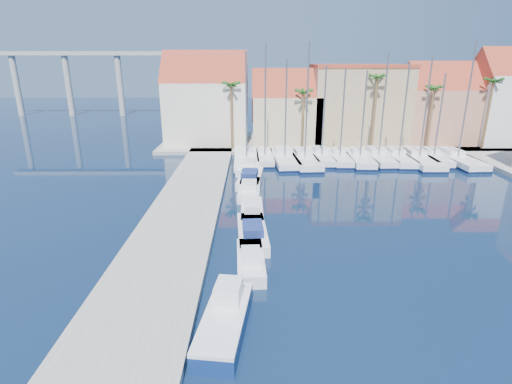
% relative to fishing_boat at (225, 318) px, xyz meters
% --- Properties ---
extents(ground, '(260.00, 260.00, 0.00)m').
position_rel_fishing_boat_xyz_m(ground, '(4.44, -2.11, -0.68)').
color(ground, black).
rests_on(ground, ground).
extents(quay_west, '(6.00, 77.00, 0.50)m').
position_rel_fishing_boat_xyz_m(quay_west, '(-4.56, 11.39, -0.43)').
color(quay_west, gray).
rests_on(quay_west, ground).
extents(shore_north, '(54.00, 16.00, 0.50)m').
position_rel_fishing_boat_xyz_m(shore_north, '(14.44, 45.89, -0.43)').
color(shore_north, gray).
rests_on(shore_north, ground).
extents(fishing_boat, '(2.70, 6.09, 2.06)m').
position_rel_fishing_boat_xyz_m(fishing_boat, '(0.00, 0.00, 0.00)').
color(fishing_boat, navy).
rests_on(fishing_boat, ground).
extents(motorboat_west_0, '(1.92, 5.33, 1.40)m').
position_rel_fishing_boat_xyz_m(motorboat_west_0, '(1.21, 6.17, -0.18)').
color(motorboat_west_0, white).
rests_on(motorboat_west_0, ground).
extents(motorboat_west_1, '(2.45, 6.56, 1.40)m').
position_rel_fishing_boat_xyz_m(motorboat_west_1, '(1.32, 10.51, -0.18)').
color(motorboat_west_1, white).
rests_on(motorboat_west_1, ground).
extents(motorboat_west_2, '(1.88, 5.69, 1.40)m').
position_rel_fishing_boat_xyz_m(motorboat_west_2, '(1.29, 14.89, -0.18)').
color(motorboat_west_2, white).
rests_on(motorboat_west_2, ground).
extents(motorboat_west_3, '(2.25, 6.49, 1.40)m').
position_rel_fishing_boat_xyz_m(motorboat_west_3, '(1.02, 20.97, -0.18)').
color(motorboat_west_3, white).
rests_on(motorboat_west_3, ground).
extents(motorboat_west_4, '(3.03, 7.50, 1.40)m').
position_rel_fishing_boat_xyz_m(motorboat_west_4, '(1.09, 25.06, -0.18)').
color(motorboat_west_4, white).
rests_on(motorboat_west_4, ground).
extents(motorboat_west_5, '(2.98, 7.25, 1.40)m').
position_rel_fishing_boat_xyz_m(motorboat_west_5, '(0.86, 30.03, -0.18)').
color(motorboat_west_5, white).
rests_on(motorboat_west_5, ground).
extents(sailboat_0, '(3.40, 11.87, 13.64)m').
position_rel_fishing_boat_xyz_m(sailboat_0, '(0.58, 33.47, -0.11)').
color(sailboat_0, white).
rests_on(sailboat_0, ground).
extents(sailboat_1, '(2.23, 8.17, 14.49)m').
position_rel_fishing_boat_xyz_m(sailboat_1, '(2.94, 34.27, -0.02)').
color(sailboat_1, white).
rests_on(sailboat_1, ground).
extents(sailboat_2, '(3.73, 11.14, 12.74)m').
position_rel_fishing_boat_xyz_m(sailboat_2, '(5.42, 33.91, -0.11)').
color(sailboat_2, white).
rests_on(sailboat_2, ground).
extents(sailboat_3, '(3.55, 11.23, 14.61)m').
position_rel_fishing_boat_xyz_m(sailboat_3, '(7.94, 33.42, -0.09)').
color(sailboat_3, white).
rests_on(sailboat_3, ground).
extents(sailboat_4, '(2.57, 9.17, 11.96)m').
position_rel_fishing_boat_xyz_m(sailboat_4, '(10.33, 34.62, -0.09)').
color(sailboat_4, white).
rests_on(sailboat_4, ground).
extents(sailboat_5, '(2.40, 8.50, 11.59)m').
position_rel_fishing_boat_xyz_m(sailboat_5, '(12.57, 33.96, -0.09)').
color(sailboat_5, white).
rests_on(sailboat_5, ground).
extents(sailboat_6, '(3.05, 9.79, 11.43)m').
position_rel_fishing_boat_xyz_m(sailboat_6, '(15.13, 33.74, -0.11)').
color(sailboat_6, white).
rests_on(sailboat_6, ground).
extents(sailboat_7, '(2.95, 9.83, 13.41)m').
position_rel_fishing_boat_xyz_m(sailboat_7, '(17.64, 34.32, -0.08)').
color(sailboat_7, white).
rests_on(sailboat_7, ground).
extents(sailboat_8, '(2.85, 9.77, 12.40)m').
position_rel_fishing_boat_xyz_m(sailboat_8, '(20.21, 34.01, -0.10)').
color(sailboat_8, white).
rests_on(sailboat_8, ground).
extents(sailboat_9, '(3.25, 11.62, 13.05)m').
position_rel_fishing_boat_xyz_m(sailboat_9, '(22.64, 33.61, -0.11)').
color(sailboat_9, white).
rests_on(sailboat_9, ground).
extents(sailboat_10, '(2.72, 8.93, 11.07)m').
position_rel_fishing_boat_xyz_m(sailboat_10, '(24.76, 34.03, -0.10)').
color(sailboat_10, white).
rests_on(sailboat_10, ground).
extents(sailboat_11, '(3.57, 11.21, 14.82)m').
position_rel_fishing_boat_xyz_m(sailboat_11, '(27.38, 33.34, -0.09)').
color(sailboat_11, white).
rests_on(sailboat_11, ground).
extents(building_0, '(12.30, 9.00, 13.50)m').
position_rel_fishing_boat_xyz_m(building_0, '(-5.56, 44.89, 5.84)').
color(building_0, beige).
rests_on(building_0, shore_north).
extents(building_1, '(10.30, 8.00, 11.00)m').
position_rel_fishing_boat_xyz_m(building_1, '(6.44, 44.89, 4.61)').
color(building_1, '#C2B289').
rests_on(building_1, shore_north).
extents(building_2, '(14.20, 10.20, 11.50)m').
position_rel_fishing_boat_xyz_m(building_2, '(17.44, 45.89, 5.57)').
color(building_2, tan).
rests_on(building_2, shore_north).
extents(building_3, '(10.30, 8.00, 12.00)m').
position_rel_fishing_boat_xyz_m(building_3, '(29.44, 44.89, 5.18)').
color(building_3, '#B9765D').
rests_on(building_3, shore_north).
extents(building_4, '(8.30, 8.00, 14.00)m').
position_rel_fishing_boat_xyz_m(building_4, '(38.44, 43.89, 6.28)').
color(building_4, white).
rests_on(building_4, shore_north).
extents(palm_0, '(2.60, 2.60, 10.15)m').
position_rel_fishing_boat_xyz_m(palm_0, '(-1.56, 39.89, 8.40)').
color(palm_0, brown).
rests_on(palm_0, shore_north).
extents(palm_1, '(2.60, 2.60, 9.15)m').
position_rel_fishing_boat_xyz_m(palm_1, '(8.44, 39.89, 7.45)').
color(palm_1, brown).
rests_on(palm_1, shore_north).
extents(palm_2, '(2.60, 2.60, 11.15)m').
position_rel_fishing_boat_xyz_m(palm_2, '(18.44, 39.89, 9.33)').
color(palm_2, brown).
rests_on(palm_2, shore_north).
extents(palm_3, '(2.60, 2.60, 9.65)m').
position_rel_fishing_boat_xyz_m(palm_3, '(26.44, 39.89, 7.92)').
color(palm_3, brown).
rests_on(palm_3, shore_north).
extents(palm_4, '(2.60, 2.60, 10.65)m').
position_rel_fishing_boat_xyz_m(palm_4, '(34.44, 39.89, 8.86)').
color(palm_4, brown).
rests_on(palm_4, shore_north).
extents(viaduct, '(48.00, 2.20, 14.45)m').
position_rel_fishing_boat_xyz_m(viaduct, '(-34.63, 79.89, 9.56)').
color(viaduct, '#9E9E99').
rests_on(viaduct, ground).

